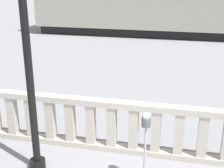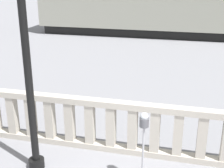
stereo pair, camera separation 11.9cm
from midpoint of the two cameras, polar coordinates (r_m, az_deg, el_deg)
name	(u,v)px [view 1 (the left image)]	position (r m, az deg, el deg)	size (l,w,h in m)	color
balustrade	(145,130)	(6.92, 5.48, -8.33)	(17.83, 0.24, 1.23)	#ADA599
parking_meter	(146,127)	(5.74, 5.62, -7.83)	(0.17, 0.17, 1.50)	#99999E
train_near	(216,5)	(20.46, 18.34, 13.58)	(22.34, 2.74, 4.48)	black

